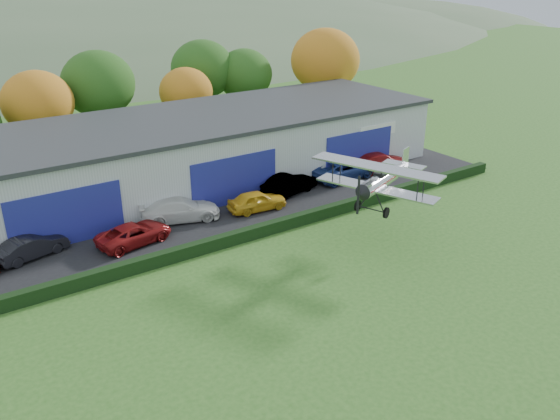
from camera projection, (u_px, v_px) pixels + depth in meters
ground at (404, 402)px, 22.86m from camera, size 300.00×300.00×0.00m
apron at (218, 213)px, 40.34m from camera, size 48.00×9.00×0.05m
hedge at (254, 232)px, 36.55m from camera, size 46.00×0.60×0.80m
hangar at (197, 149)px, 45.65m from camera, size 40.60×12.60×5.30m
tree_belt at (91, 92)px, 51.93m from camera, size 75.70×13.22×10.12m
car_1 at (32, 246)px, 33.94m from camera, size 4.43×2.49×1.38m
car_2 at (134, 234)px, 35.64m from camera, size 5.09×3.03×1.33m
car_3 at (180, 209)px, 38.89m from camera, size 5.88×3.73×1.59m
car_4 at (257, 201)px, 40.53m from camera, size 4.38×2.12×1.44m
car_5 at (289, 184)px, 43.44m from camera, size 5.09×2.77×1.59m
car_6 at (343, 169)px, 46.61m from camera, size 5.82×2.89×1.58m
car_7 at (379, 162)px, 48.48m from camera, size 5.66×2.96×1.56m
biplane at (383, 178)px, 35.23m from camera, size 7.24×8.14×3.08m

